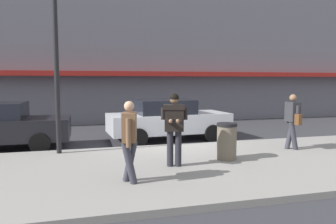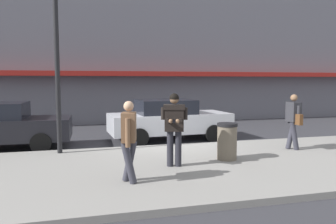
% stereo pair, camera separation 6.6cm
% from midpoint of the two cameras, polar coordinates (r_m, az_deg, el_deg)
% --- Properties ---
extents(ground_plane, '(80.00, 80.00, 0.00)m').
position_cam_midpoint_polar(ground_plane, '(11.16, -0.10, -6.14)').
color(ground_plane, '#333338').
extents(sidewalk, '(32.00, 5.30, 0.14)m').
position_cam_midpoint_polar(sidewalk, '(8.89, 11.11, -8.81)').
color(sidewalk, gray).
rests_on(sidewalk, ground).
extents(curb_paint_line, '(28.00, 0.12, 0.01)m').
position_cam_midpoint_polar(curb_paint_line, '(11.51, 4.67, -5.79)').
color(curb_paint_line, silver).
rests_on(curb_paint_line, ground).
extents(parked_sedan_mid, '(4.61, 2.16, 1.54)m').
position_cam_midpoint_polar(parked_sedan_mid, '(12.35, -0.21, -1.30)').
color(parked_sedan_mid, silver).
rests_on(parked_sedan_mid, ground).
extents(man_texting_on_phone, '(0.63, 0.64, 1.81)m').
position_cam_midpoint_polar(man_texting_on_phone, '(7.99, 0.86, -1.69)').
color(man_texting_on_phone, '#23232B').
rests_on(man_texting_on_phone, sidewalk).
extents(pedestrian_with_bag, '(0.33, 0.72, 1.70)m').
position_cam_midpoint_polar(pedestrian_with_bag, '(10.69, 20.73, -1.01)').
color(pedestrian_with_bag, '#33333D').
rests_on(pedestrian_with_bag, sidewalk).
extents(pedestrian_dark_coat, '(0.39, 0.59, 1.70)m').
position_cam_midpoint_polar(pedestrian_dark_coat, '(6.79, -7.01, -4.24)').
color(pedestrian_dark_coat, '#33333D').
rests_on(pedestrian_dark_coat, sidewalk).
extents(street_lamp_post, '(0.36, 0.36, 4.88)m').
position_cam_midpoint_polar(street_lamp_post, '(9.97, -19.12, 10.32)').
color(street_lamp_post, black).
rests_on(street_lamp_post, sidewalk).
extents(trash_bin, '(0.55, 0.55, 0.98)m').
position_cam_midpoint_polar(trash_bin, '(8.93, 9.98, -5.01)').
color(trash_bin, '#665B4C').
rests_on(trash_bin, sidewalk).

